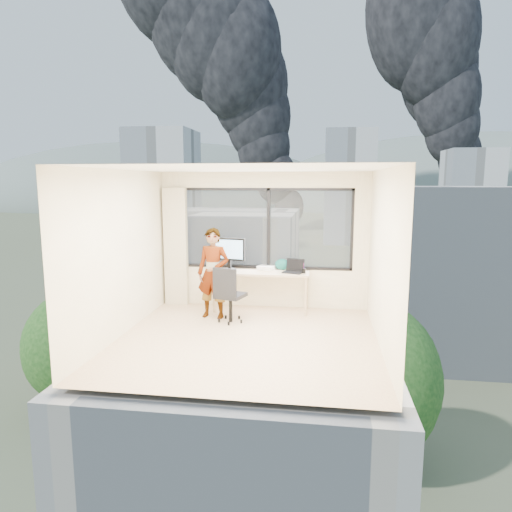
% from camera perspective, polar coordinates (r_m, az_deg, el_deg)
% --- Properties ---
extents(floor, '(4.00, 4.00, 0.01)m').
position_cam_1_polar(floor, '(7.20, -1.16, -10.35)').
color(floor, beige).
rests_on(floor, ground).
extents(ceiling, '(4.00, 4.00, 0.01)m').
position_cam_1_polar(ceiling, '(6.79, -1.24, 10.81)').
color(ceiling, white).
rests_on(ceiling, ground).
extents(wall_front, '(4.00, 0.01, 2.60)m').
position_cam_1_polar(wall_front, '(4.95, -5.01, -3.79)').
color(wall_front, beige).
rests_on(wall_front, ground).
extents(wall_left, '(0.01, 4.00, 2.60)m').
position_cam_1_polar(wall_left, '(7.47, -16.52, 0.27)').
color(wall_left, beige).
rests_on(wall_left, ground).
extents(wall_right, '(0.01, 4.00, 2.60)m').
position_cam_1_polar(wall_right, '(6.84, 15.56, -0.47)').
color(wall_right, beige).
rests_on(wall_right, ground).
extents(window_wall, '(3.30, 0.16, 1.55)m').
position_cam_1_polar(window_wall, '(8.80, 1.26, 3.44)').
color(window_wall, black).
rests_on(window_wall, ground).
extents(curtain, '(0.45, 0.14, 2.30)m').
position_cam_1_polar(curtain, '(9.12, -9.95, 1.13)').
color(curtain, beige).
rests_on(curtain, floor).
extents(desk, '(1.80, 0.60, 0.75)m').
position_cam_1_polar(desk, '(8.67, 0.63, -4.37)').
color(desk, tan).
rests_on(desk, floor).
extents(chair, '(0.64, 0.64, 1.00)m').
position_cam_1_polar(chair, '(7.94, -3.20, -4.71)').
color(chair, black).
rests_on(chair, floor).
extents(person, '(0.64, 0.47, 1.61)m').
position_cam_1_polar(person, '(8.17, -5.35, -2.14)').
color(person, '#2D2D33').
rests_on(person, floor).
extents(monitor, '(0.64, 0.24, 0.63)m').
position_cam_1_polar(monitor, '(8.70, -3.34, 0.28)').
color(monitor, black).
rests_on(monitor, desk).
extents(game_console, '(0.37, 0.34, 0.07)m').
position_cam_1_polar(game_console, '(8.77, 1.32, -1.46)').
color(game_console, white).
rests_on(game_console, desk).
extents(laptop, '(0.45, 0.46, 0.23)m').
position_cam_1_polar(laptop, '(8.47, 4.63, -1.34)').
color(laptop, black).
rests_on(laptop, desk).
extents(cellphone, '(0.12, 0.06, 0.01)m').
position_cam_1_polar(cellphone, '(8.55, -2.85, -1.95)').
color(cellphone, black).
rests_on(cellphone, desk).
extents(pen_cup, '(0.09, 0.09, 0.09)m').
position_cam_1_polar(pen_cup, '(8.46, 5.97, -1.85)').
color(pen_cup, black).
rests_on(pen_cup, desk).
extents(handbag, '(0.29, 0.17, 0.21)m').
position_cam_1_polar(handbag, '(8.74, 3.29, -1.05)').
color(handbag, '#0B4746').
rests_on(handbag, desk).
extents(exterior_ground, '(400.00, 400.00, 0.04)m').
position_cam_1_polar(exterior_ground, '(127.76, 7.70, 1.75)').
color(exterior_ground, '#515B3D').
rests_on(exterior_ground, ground).
extents(near_bldg_a, '(16.00, 12.00, 14.00)m').
position_cam_1_polar(near_bldg_a, '(39.21, -6.97, -4.74)').
color(near_bldg_a, '#F1E0CA').
rests_on(near_bldg_a, exterior_ground).
extents(near_bldg_b, '(14.00, 13.00, 16.00)m').
position_cam_1_polar(near_bldg_b, '(46.76, 21.58, -1.80)').
color(near_bldg_b, white).
rests_on(near_bldg_b, exterior_ground).
extents(far_tower_a, '(14.00, 14.00, 28.00)m').
position_cam_1_polar(far_tower_a, '(107.94, -11.39, 7.76)').
color(far_tower_a, silver).
rests_on(far_tower_a, exterior_ground).
extents(far_tower_b, '(13.00, 13.00, 30.00)m').
position_cam_1_polar(far_tower_b, '(126.89, 11.50, 8.40)').
color(far_tower_b, silver).
rests_on(far_tower_b, exterior_ground).
extents(far_tower_c, '(15.00, 15.00, 26.00)m').
position_cam_1_polar(far_tower_c, '(153.15, 25.12, 7.08)').
color(far_tower_c, silver).
rests_on(far_tower_c, exterior_ground).
extents(far_tower_d, '(16.00, 14.00, 22.00)m').
position_cam_1_polar(far_tower_d, '(168.28, -13.14, 7.13)').
color(far_tower_d, silver).
rests_on(far_tower_d, exterior_ground).
extents(hill_a, '(288.00, 216.00, 90.00)m').
position_cam_1_polar(hill_a, '(348.81, -12.14, 6.31)').
color(hill_a, slate).
rests_on(hill_a, exterior_ground).
extents(hill_b, '(300.00, 220.00, 96.00)m').
position_cam_1_polar(hill_b, '(341.72, 25.20, 5.59)').
color(hill_b, slate).
rests_on(hill_b, exterior_ground).
extents(tree_a, '(7.00, 7.00, 8.00)m').
position_cam_1_polar(tree_a, '(35.64, -21.55, -11.84)').
color(tree_a, '#184316').
rests_on(tree_a, exterior_ground).
extents(tree_b, '(7.60, 7.60, 9.00)m').
position_cam_1_polar(tree_b, '(27.57, 14.03, -16.68)').
color(tree_b, '#184316').
rests_on(tree_b, exterior_ground).
extents(smoke_plume_a, '(40.00, 24.00, 90.00)m').
position_cam_1_polar(smoke_plume_a, '(161.29, 4.43, 22.30)').
color(smoke_plume_a, black).
rests_on(smoke_plume_a, exterior_ground).
extents(smoke_plume_b, '(30.00, 18.00, 70.00)m').
position_cam_1_polar(smoke_plume_b, '(186.36, 26.05, 15.89)').
color(smoke_plume_b, black).
rests_on(smoke_plume_b, exterior_ground).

